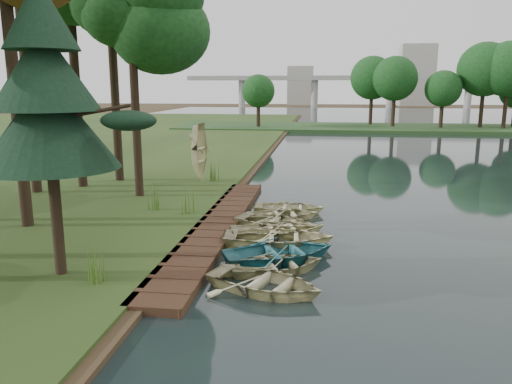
# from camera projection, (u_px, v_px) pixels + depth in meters

# --- Properties ---
(ground) EXTENTS (300.00, 300.00, 0.00)m
(ground) POSITION_uv_depth(u_px,v_px,m) (257.00, 231.00, 19.93)
(ground) COLOR #3D2F1D
(boardwalk) EXTENTS (1.60, 16.00, 0.30)m
(boardwalk) POSITION_uv_depth(u_px,v_px,m) (217.00, 226.00, 20.11)
(boardwalk) COLOR #382215
(boardwalk) RESTS_ON ground
(peninsula) EXTENTS (50.00, 14.00, 0.45)m
(peninsula) POSITION_uv_depth(u_px,v_px,m) (364.00, 128.00, 67.34)
(peninsula) COLOR #26451E
(peninsula) RESTS_ON ground
(far_trees) EXTENTS (45.60, 5.60, 8.80)m
(far_trees) POSITION_uv_depth(u_px,v_px,m) (340.00, 81.00, 66.49)
(far_trees) COLOR black
(far_trees) RESTS_ON peninsula
(bridge) EXTENTS (95.90, 4.00, 8.60)m
(bridge) POSITION_uv_depth(u_px,v_px,m) (361.00, 81.00, 133.25)
(bridge) COLOR #A5A5A0
(bridge) RESTS_ON ground
(building_a) EXTENTS (10.00, 8.00, 18.00)m
(building_a) POSITION_uv_depth(u_px,v_px,m) (416.00, 75.00, 149.95)
(building_a) COLOR #A5A5A0
(building_a) RESTS_ON ground
(building_b) EXTENTS (8.00, 8.00, 12.00)m
(building_b) POSITION_uv_depth(u_px,v_px,m) (300.00, 86.00, 159.95)
(building_b) COLOR #A5A5A0
(building_b) RESTS_ON ground
(rowboat_0) EXTENTS (4.04, 3.48, 0.70)m
(rowboat_0) POSITION_uv_depth(u_px,v_px,m) (265.00, 280.00, 13.84)
(rowboat_0) COLOR beige
(rowboat_0) RESTS_ON water
(rowboat_1) EXTENTS (3.61, 3.15, 0.62)m
(rowboat_1) POSITION_uv_depth(u_px,v_px,m) (277.00, 262.00, 15.34)
(rowboat_1) COLOR beige
(rowboat_1) RESTS_ON water
(rowboat_2) EXTENTS (4.52, 4.00, 0.78)m
(rowboat_2) POSITION_uv_depth(u_px,v_px,m) (280.00, 250.00, 16.24)
(rowboat_2) COLOR teal
(rowboat_2) RESTS_ON water
(rowboat_3) EXTENTS (4.13, 3.08, 0.82)m
(rowboat_3) POSITION_uv_depth(u_px,v_px,m) (278.00, 235.00, 17.76)
(rowboat_3) COLOR beige
(rowboat_3) RESTS_ON water
(rowboat_4) EXTENTS (4.25, 3.58, 0.75)m
(rowboat_4) POSITION_uv_depth(u_px,v_px,m) (278.00, 228.00, 18.88)
(rowboat_4) COLOR beige
(rowboat_4) RESTS_ON water
(rowboat_5) EXTENTS (4.16, 3.59, 0.72)m
(rowboat_5) POSITION_uv_depth(u_px,v_px,m) (276.00, 220.00, 19.96)
(rowboat_5) COLOR beige
(rowboat_5) RESTS_ON water
(rowboat_6) EXTENTS (3.54, 2.93, 0.64)m
(rowboat_6) POSITION_uv_depth(u_px,v_px,m) (283.00, 213.00, 21.28)
(rowboat_6) COLOR beige
(rowboat_6) RESTS_ON water
(rowboat_7) EXTENTS (3.23, 2.34, 0.66)m
(rowboat_7) POSITION_uv_depth(u_px,v_px,m) (289.00, 206.00, 22.47)
(rowboat_7) COLOR beige
(rowboat_7) RESTS_ON water
(stored_rowboat) EXTENTS (3.65, 2.83, 0.69)m
(stored_rowboat) POSITION_uv_depth(u_px,v_px,m) (201.00, 175.00, 28.77)
(stored_rowboat) COLOR beige
(stored_rowboat) RESTS_ON bank
(tree_4) EXTENTS (4.69, 4.69, 10.40)m
(tree_4) POSITION_uv_depth(u_px,v_px,m) (131.00, 21.00, 23.33)
(tree_4) COLOR black
(tree_4) RESTS_ON bank
(pine_tree) EXTENTS (3.80, 3.80, 8.21)m
(pine_tree) POSITION_uv_depth(u_px,v_px,m) (46.00, 94.00, 13.54)
(pine_tree) COLOR black
(pine_tree) RESTS_ON bank
(reeds_0) EXTENTS (0.60, 0.60, 1.03)m
(reeds_0) POSITION_uv_depth(u_px,v_px,m) (94.00, 264.00, 13.86)
(reeds_0) COLOR #3F661E
(reeds_0) RESTS_ON bank
(reeds_1) EXTENTS (0.60, 0.60, 1.10)m
(reeds_1) POSITION_uv_depth(u_px,v_px,m) (153.00, 198.00, 22.04)
(reeds_1) COLOR #3F661E
(reeds_1) RESTS_ON bank
(reeds_2) EXTENTS (0.60, 0.60, 0.92)m
(reeds_2) POSITION_uv_depth(u_px,v_px,m) (187.00, 203.00, 21.48)
(reeds_2) COLOR #3F661E
(reeds_2) RESTS_ON bank
(reeds_3) EXTENTS (0.60, 0.60, 1.13)m
(reeds_3) POSITION_uv_depth(u_px,v_px,m) (215.00, 171.00, 28.87)
(reeds_3) COLOR #3F661E
(reeds_3) RESTS_ON bank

